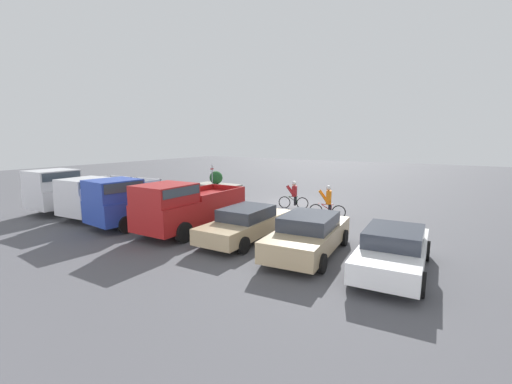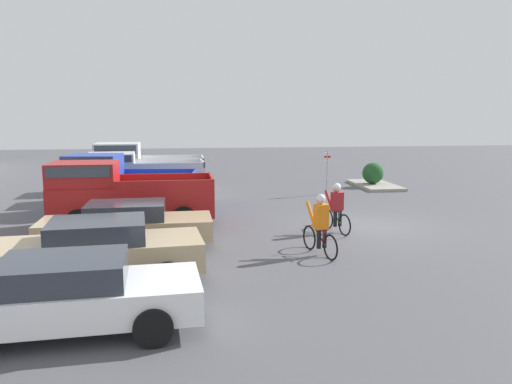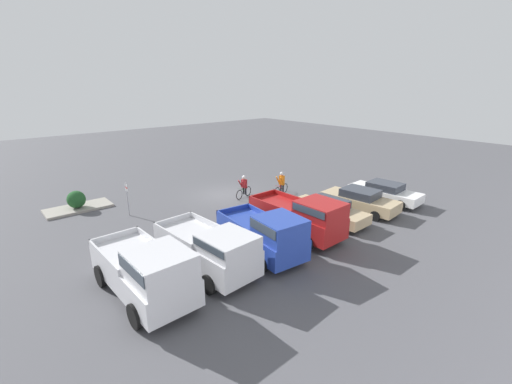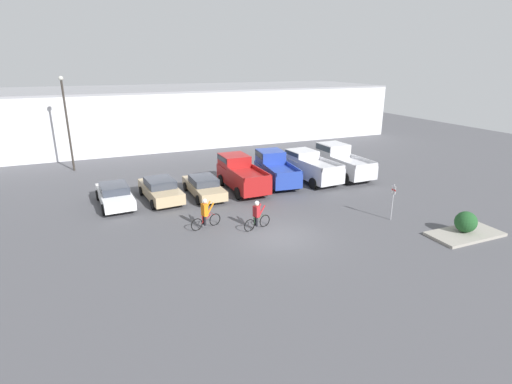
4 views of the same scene
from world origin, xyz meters
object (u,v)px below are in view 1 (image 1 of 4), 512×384
Objects in this scene: sedan_1 at (309,234)px; pickup_truck_1 at (135,201)px; pickup_truck_2 at (107,195)px; pickup_truck_3 at (73,189)px; shrub at (216,178)px; sedan_2 at (247,223)px; pickup_truck_0 at (186,206)px; sedan_0 at (393,249)px; cyclist_0 at (294,195)px; fire_lane_sign at (212,176)px; cyclist_1 at (328,202)px.

sedan_1 is 0.95× the size of pickup_truck_1.
pickup_truck_2 is 2.82m from pickup_truck_3.
pickup_truck_3 is 11.99m from shrub.
pickup_truck_0 reaches higher than sedan_2.
sedan_1 is (2.80, -0.10, 0.02)m from sedan_0.
pickup_truck_0 is at bearing 76.06° from cyclist_0.
cyclist_0 is at bearing -60.36° from sedan_1.
pickup_truck_3 reaches higher than pickup_truck_1.
fire_lane_sign is at bearing -13.63° from cyclist_0.
pickup_truck_3 reaches higher than pickup_truck_0.
pickup_truck_1 reaches higher than sedan_1.
pickup_truck_3 is (13.99, 0.26, 0.51)m from sedan_1.
pickup_truck_0 is at bearing -179.35° from pickup_truck_3.
pickup_truck_3 is (8.39, 0.10, 0.07)m from pickup_truck_0.
shrub is (12.10, -6.12, -0.13)m from cyclist_1.
pickup_truck_1 reaches higher than shrub.
pickup_truck_0 is at bearing 1.69° from sedan_1.
cyclist_1 is at bearing -76.14° from sedan_1.
shrub is (16.28, -11.81, 0.01)m from sedan_0.
cyclist_1 reaches higher than sedan_1.
sedan_1 is 2.82m from sedan_2.
pickup_truck_2 is (13.98, -0.01, 0.41)m from sedan_0.
pickup_truck_0 is (2.80, 0.47, 0.48)m from sedan_2.
cyclist_1 is at bearing -126.26° from pickup_truck_0.
sedan_2 is 2.88m from pickup_truck_0.
fire_lane_sign is (9.98, -3.03, 0.45)m from cyclist_1.
pickup_truck_2 is at bearing 91.16° from fire_lane_sign.
pickup_truck_0 is 14.26m from shrub.
pickup_truck_1 is at bearing 2.26° from sedan_0.
sedan_1 is 14.00m from pickup_truck_3.
fire_lane_sign is (11.35, -8.61, 0.57)m from sedan_1.
fire_lane_sign is at bearing -88.84° from pickup_truck_2.
sedan_0 is 2.26× the size of fire_lane_sign.
sedan_0 is 0.99× the size of sedan_1.
cyclist_0 is at bearing -80.66° from sedan_2.
pickup_truck_1 is 0.98× the size of pickup_truck_2.
sedan_1 is at bearing 173.73° from sedan_2.
sedan_0 is 0.92× the size of pickup_truck_2.
fire_lane_sign is (0.18, -8.70, 0.19)m from pickup_truck_2.
sedan_2 is 0.95× the size of pickup_truck_1.
pickup_truck_2 is at bearing 2.72° from sedan_2.
pickup_truck_0 is (5.60, 0.17, 0.44)m from sedan_1.
pickup_truck_1 is at bearing 40.93° from cyclist_1.
shrub is at bearing -55.52° from fire_lane_sign.
pickup_truck_1 reaches higher than sedan_0.
pickup_truck_3 is at bearing 1.07° from sedan_1.
pickup_truck_2 is at bearing 0.46° from sedan_1.
pickup_truck_1 is (5.65, 0.85, 0.47)m from sedan_2.
pickup_truck_3 is at bearing 0.65° from pickup_truck_0.
pickup_truck_1 is 9.36m from cyclist_1.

